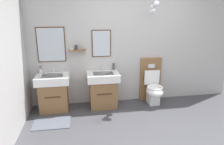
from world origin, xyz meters
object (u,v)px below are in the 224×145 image
object	(u,v)px
vanity_sink_right	(103,89)
toilet	(152,86)
vanity_sink_left	(54,91)
soap_dispenser	(114,66)
toothbrush_cup	(41,71)

from	to	relation	value
vanity_sink_right	toilet	bearing A→B (deg)	1.03
vanity_sink_left	soap_dispenser	xyz separation A→B (m)	(1.30, 0.19, 0.44)
toilet	soap_dispenser	xyz separation A→B (m)	(-0.86, 0.17, 0.46)
vanity_sink_left	soap_dispenser	world-z (taller)	soap_dispenser
vanity_sink_left	toothbrush_cup	xyz separation A→B (m)	(-0.26, 0.18, 0.41)
vanity_sink_left	vanity_sink_right	distance (m)	1.04
vanity_sink_left	toothbrush_cup	distance (m)	0.52
toilet	vanity_sink_left	bearing A→B (deg)	-179.47
toothbrush_cup	soap_dispenser	world-z (taller)	toothbrush_cup
vanity_sink_left	vanity_sink_right	xyz separation A→B (m)	(1.04, 0.00, 0.00)
toilet	toothbrush_cup	distance (m)	2.46
vanity_sink_left	toothbrush_cup	size ratio (longest dim) A/B	3.65
toilet	soap_dispenser	world-z (taller)	toilet
vanity_sink_left	vanity_sink_right	bearing A→B (deg)	0.00
toothbrush_cup	soap_dispenser	size ratio (longest dim) A/B	1.10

